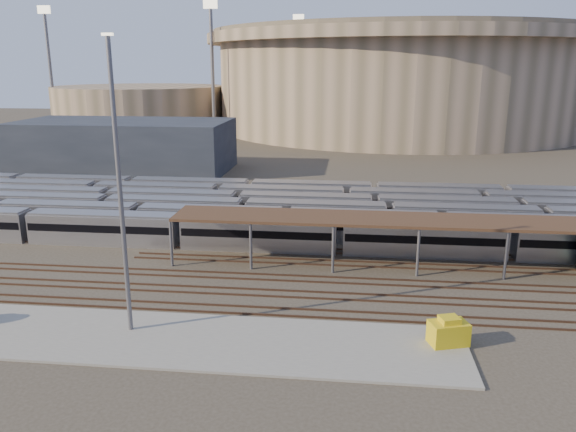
# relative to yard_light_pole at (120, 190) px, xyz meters

# --- Properties ---
(ground) EXTENTS (420.00, 420.00, 0.00)m
(ground) POSITION_rel_yard_light_pole_xyz_m (6.55, 13.90, -11.69)
(ground) COLOR #383026
(ground) RESTS_ON ground
(apron) EXTENTS (50.00, 9.00, 0.20)m
(apron) POSITION_rel_yard_light_pole_xyz_m (1.55, -1.10, -11.59)
(apron) COLOR gray
(apron) RESTS_ON ground
(subway_trains) EXTENTS (124.05, 23.90, 3.60)m
(subway_trains) POSITION_rel_yard_light_pole_xyz_m (2.00, 32.40, -9.89)
(subway_trains) COLOR #BCBBC0
(subway_trains) RESTS_ON ground
(inspection_shed) EXTENTS (60.30, 6.00, 5.30)m
(inspection_shed) POSITION_rel_yard_light_pole_xyz_m (28.55, 17.90, -6.71)
(inspection_shed) COLOR #5F5E63
(inspection_shed) RESTS_ON ground
(empty_tracks) EXTENTS (170.00, 9.62, 0.18)m
(empty_tracks) POSITION_rel_yard_light_pole_xyz_m (6.55, 8.90, -11.60)
(empty_tracks) COLOR #4C3323
(empty_tracks) RESTS_ON ground
(stadium) EXTENTS (124.00, 124.00, 32.50)m
(stadium) POSITION_rel_yard_light_pole_xyz_m (31.55, 153.90, 4.78)
(stadium) COLOR gray
(stadium) RESTS_ON ground
(secondary_arena) EXTENTS (56.00, 56.00, 14.00)m
(secondary_arena) POSITION_rel_yard_light_pole_xyz_m (-53.45, 143.90, -4.69)
(secondary_arena) COLOR gray
(secondary_arena) RESTS_ON ground
(service_building) EXTENTS (42.00, 20.00, 10.00)m
(service_building) POSITION_rel_yard_light_pole_xyz_m (-28.45, 68.90, -6.69)
(service_building) COLOR #1E232D
(service_building) RESTS_ON ground
(floodlight_0) EXTENTS (4.00, 1.00, 38.40)m
(floodlight_0) POSITION_rel_yard_light_pole_xyz_m (-23.45, 123.90, 8.96)
(floodlight_0) COLOR #5F5E63
(floodlight_0) RESTS_ON ground
(floodlight_1) EXTENTS (4.00, 1.00, 38.40)m
(floodlight_1) POSITION_rel_yard_light_pole_xyz_m (-78.45, 133.90, 8.96)
(floodlight_1) COLOR #5F5E63
(floodlight_1) RESTS_ON ground
(floodlight_3) EXTENTS (4.00, 1.00, 38.40)m
(floodlight_3) POSITION_rel_yard_light_pole_xyz_m (-3.45, 173.90, 8.96)
(floodlight_3) COLOR #5F5E63
(floodlight_3) RESTS_ON ground
(yard_light_pole) EXTENTS (0.80, 0.36, 22.81)m
(yard_light_pole) POSITION_rel_yard_light_pole_xyz_m (0.00, 0.00, 0.00)
(yard_light_pole) COLOR #5F5E63
(yard_light_pole) RESTS_ON apron
(yellow_equipment) EXTENTS (3.24, 2.54, 1.77)m
(yellow_equipment) POSITION_rel_yard_light_pole_xyz_m (25.05, 0.42, -10.60)
(yellow_equipment) COLOR gold
(yellow_equipment) RESTS_ON apron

